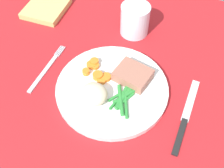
{
  "coord_description": "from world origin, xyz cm",
  "views": [
    {
      "loc": [
        11.69,
        -34.83,
        53.53
      ],
      "look_at": [
        -2.69,
        -1.19,
        4.6
      ],
      "focal_mm": 42.33,
      "sensor_mm": 36.0,
      "label": 1
    }
  ],
  "objects_px": {
    "meat_portion": "(133,75)",
    "napkin": "(46,8)",
    "water_glass": "(135,22)",
    "dinner_plate": "(112,89)",
    "fork": "(47,68)",
    "knife": "(186,117)"
  },
  "relations": [
    {
      "from": "knife",
      "to": "water_glass",
      "type": "relative_size",
      "value": 2.4
    },
    {
      "from": "meat_portion",
      "to": "knife",
      "type": "height_order",
      "value": "meat_portion"
    },
    {
      "from": "meat_portion",
      "to": "napkin",
      "type": "relative_size",
      "value": 0.64
    },
    {
      "from": "dinner_plate",
      "to": "meat_portion",
      "type": "height_order",
      "value": "meat_portion"
    },
    {
      "from": "dinner_plate",
      "to": "meat_portion",
      "type": "xyz_separation_m",
      "value": [
        0.04,
        0.04,
        0.02
      ]
    },
    {
      "from": "dinner_plate",
      "to": "napkin",
      "type": "distance_m",
      "value": 0.36
    },
    {
      "from": "water_glass",
      "to": "napkin",
      "type": "bearing_deg",
      "value": -176.71
    },
    {
      "from": "fork",
      "to": "dinner_plate",
      "type": "bearing_deg",
      "value": -3.16
    },
    {
      "from": "fork",
      "to": "water_glass",
      "type": "distance_m",
      "value": 0.27
    },
    {
      "from": "dinner_plate",
      "to": "napkin",
      "type": "xyz_separation_m",
      "value": [
        -0.3,
        0.2,
        0.0
      ]
    },
    {
      "from": "fork",
      "to": "napkin",
      "type": "xyz_separation_m",
      "value": [
        -0.13,
        0.2,
        0.01
      ]
    },
    {
      "from": "meat_portion",
      "to": "napkin",
      "type": "bearing_deg",
      "value": 155.2
    },
    {
      "from": "water_glass",
      "to": "dinner_plate",
      "type": "bearing_deg",
      "value": -83.67
    },
    {
      "from": "meat_portion",
      "to": "water_glass",
      "type": "distance_m",
      "value": 0.18
    },
    {
      "from": "meat_portion",
      "to": "water_glass",
      "type": "height_order",
      "value": "water_glass"
    },
    {
      "from": "meat_portion",
      "to": "water_glass",
      "type": "bearing_deg",
      "value": 109.01
    },
    {
      "from": "water_glass",
      "to": "knife",
      "type": "bearing_deg",
      "value": -46.98
    },
    {
      "from": "dinner_plate",
      "to": "water_glass",
      "type": "bearing_deg",
      "value": 96.33
    },
    {
      "from": "meat_portion",
      "to": "knife",
      "type": "xyz_separation_m",
      "value": [
        0.14,
        -0.04,
        -0.03
      ]
    },
    {
      "from": "meat_portion",
      "to": "fork",
      "type": "distance_m",
      "value": 0.22
    },
    {
      "from": "dinner_plate",
      "to": "napkin",
      "type": "relative_size",
      "value": 2.11
    },
    {
      "from": "napkin",
      "to": "fork",
      "type": "bearing_deg",
      "value": -58.15
    }
  ]
}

